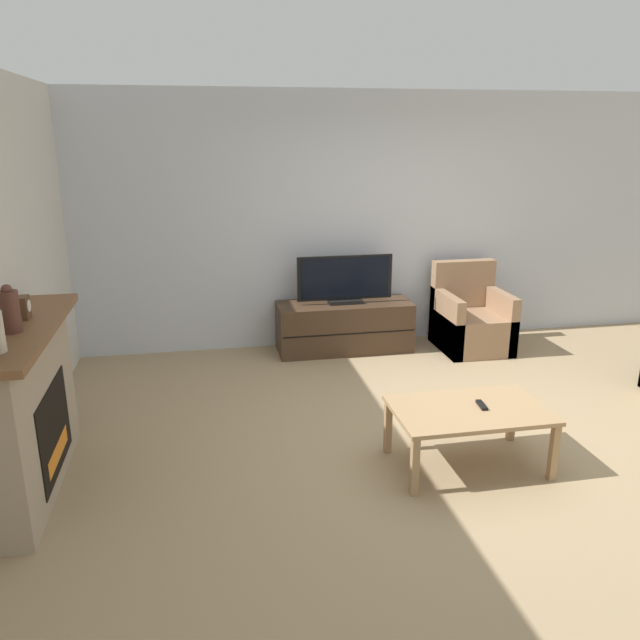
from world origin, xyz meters
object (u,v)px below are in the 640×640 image
at_px(mantel_clock, 23,308).
at_px(remote, 482,405).
at_px(mantel_vase_centre_left, 9,310).
at_px(tv, 345,281).
at_px(coffee_table, 469,415).
at_px(tv_stand, 344,327).
at_px(armchair, 471,322).
at_px(fireplace, 27,408).

distance_m(mantel_clock, remote, 3.12).
bearing_deg(mantel_vase_centre_left, tv, 42.30).
xyz_separation_m(mantel_clock, coffee_table, (2.91, -0.44, -0.81)).
distance_m(tv_stand, coffee_table, 2.56).
relative_size(armchair, coffee_table, 0.86).
relative_size(coffee_table, remote, 6.94).
height_order(fireplace, armchair, fireplace).
relative_size(mantel_clock, remote, 0.98).
bearing_deg(coffee_table, armchair, 65.56).
distance_m(fireplace, coffee_table, 2.95).
xyz_separation_m(mantel_vase_centre_left, remote, (3.00, -0.15, -0.81)).
distance_m(tv, armchair, 1.46).
bearing_deg(tv_stand, armchair, -7.67).
bearing_deg(coffee_table, mantel_clock, 171.35).
bearing_deg(tv, mantel_clock, -141.23).
xyz_separation_m(fireplace, remote, (3.02, -0.27, -0.12)).
xyz_separation_m(tv_stand, armchair, (1.37, -0.18, 0.03)).
distance_m(tv, coffee_table, 2.59).
bearing_deg(armchair, remote, -112.63).
relative_size(mantel_clock, coffee_table, 0.14).
bearing_deg(mantel_vase_centre_left, fireplace, 97.96).
bearing_deg(tv, tv_stand, 90.00).
bearing_deg(tv, mantel_vase_centre_left, -137.70).
xyz_separation_m(coffee_table, remote, (0.09, 0.01, 0.06)).
bearing_deg(tv, fireplace, -139.35).
bearing_deg(tv_stand, tv, -90.00).
distance_m(fireplace, tv, 3.47).
height_order(tv_stand, armchair, armchair).
relative_size(fireplace, tv_stand, 1.12).
bearing_deg(tv_stand, mantel_clock, -141.20).
relative_size(tv, remote, 6.64).
distance_m(coffee_table, remote, 0.11).
bearing_deg(fireplace, armchair, 27.45).
height_order(tv, armchair, tv).
bearing_deg(armchair, tv_stand, 172.33).
height_order(mantel_clock, tv_stand, mantel_clock).
distance_m(armchair, coffee_table, 2.59).
relative_size(tv, armchair, 1.11).
relative_size(armchair, remote, 6.00).
relative_size(tv_stand, coffee_table, 1.34).
height_order(tv_stand, remote, tv_stand).
relative_size(tv_stand, remote, 9.33).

